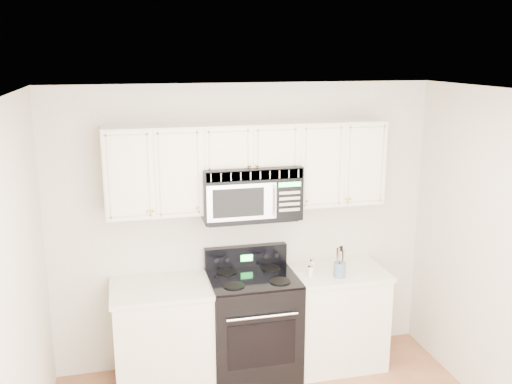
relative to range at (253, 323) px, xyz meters
name	(u,v)px	position (x,y,z in m)	size (l,w,h in m)	color
room	(304,307)	(0.00, -1.43, 0.82)	(3.51, 3.51, 2.61)	#9D6946
base_cabinet_left	(163,339)	(-0.80, 0.01, -0.06)	(0.86, 0.65, 0.92)	beige
base_cabinet_right	(335,319)	(0.80, 0.01, -0.06)	(0.86, 0.65, 0.92)	beige
range	(253,323)	(0.00, 0.00, 0.00)	(0.77, 0.70, 1.12)	black
upper_cabinets	(248,162)	(0.00, 0.16, 1.45)	(2.44, 0.37, 0.75)	beige
microwave	(250,191)	(0.00, 0.11, 1.20)	(0.84, 0.47, 0.47)	black
utensil_crock	(340,269)	(0.76, -0.15, 0.51)	(0.11, 0.11, 0.29)	#495A81
shaker_salt	(312,265)	(0.57, 0.05, 0.49)	(0.05, 0.05, 0.11)	silver
shaker_pepper	(310,271)	(0.51, -0.09, 0.49)	(0.05, 0.05, 0.11)	silver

